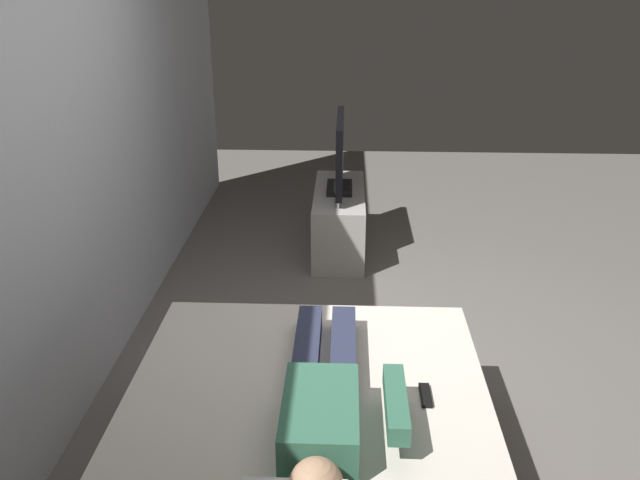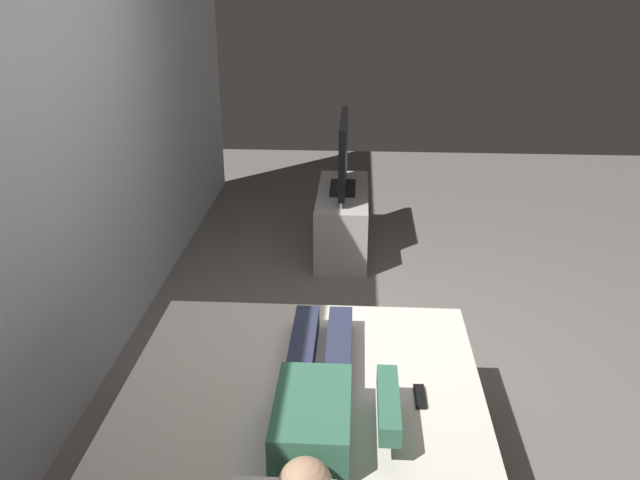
# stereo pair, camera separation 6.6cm
# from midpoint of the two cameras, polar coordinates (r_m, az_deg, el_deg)

# --- Properties ---
(ground_plane) EXTENTS (10.00, 10.00, 0.00)m
(ground_plane) POSITION_cam_midpoint_polar(r_m,az_deg,el_deg) (3.79, 6.07, -12.69)
(ground_plane) COLOR slate
(back_wall) EXTENTS (6.40, 0.10, 2.80)m
(back_wall) POSITION_cam_midpoint_polar(r_m,az_deg,el_deg) (3.85, -18.79, 9.75)
(back_wall) COLOR silver
(back_wall) RESTS_ON ground
(bed) EXTENTS (1.99, 1.59, 0.54)m
(bed) POSITION_cam_midpoint_polar(r_m,az_deg,el_deg) (2.85, -1.17, -19.69)
(bed) COLOR brown
(bed) RESTS_ON ground
(person) EXTENTS (1.26, 0.46, 0.18)m
(person) POSITION_cam_midpoint_polar(r_m,az_deg,el_deg) (2.64, 0.63, -13.62)
(person) COLOR #387056
(person) RESTS_ON bed
(remote) EXTENTS (0.15, 0.04, 0.02)m
(remote) POSITION_cam_midpoint_polar(r_m,az_deg,el_deg) (2.82, 9.23, -13.10)
(remote) COLOR black
(remote) RESTS_ON bed
(tv_stand) EXTENTS (1.10, 0.40, 0.50)m
(tv_stand) POSITION_cam_midpoint_polar(r_m,az_deg,el_deg) (5.39, 2.29, 1.71)
(tv_stand) COLOR #B7B2AD
(tv_stand) RESTS_ON ground
(tv) EXTENTS (0.88, 0.20, 0.59)m
(tv) POSITION_cam_midpoint_polar(r_m,az_deg,el_deg) (5.23, 2.38, 7.19)
(tv) COLOR black
(tv) RESTS_ON tv_stand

